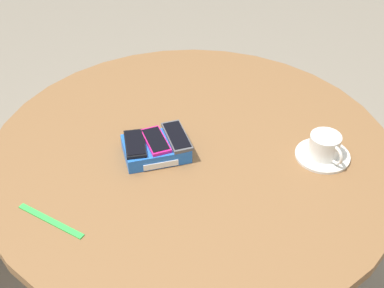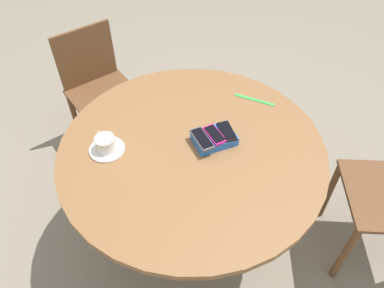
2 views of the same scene
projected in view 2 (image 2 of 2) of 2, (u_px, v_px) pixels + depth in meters
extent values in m
plane|color=gray|center=(192.00, 235.00, 2.15)|extent=(8.00, 8.00, 0.00)
cylinder|color=#2D2D2D|center=(192.00, 235.00, 2.15)|extent=(0.46, 0.46, 0.02)
cylinder|color=#2D2D2D|center=(192.00, 198.00, 1.89)|extent=(0.07, 0.07, 0.70)
cylinder|color=brown|center=(192.00, 150.00, 1.62)|extent=(1.16, 1.16, 0.03)
cube|color=blue|center=(214.00, 138.00, 1.62)|extent=(0.20, 0.17, 0.04)
cube|color=white|center=(208.00, 130.00, 1.66)|extent=(0.09, 0.03, 0.02)
cube|color=black|center=(227.00, 131.00, 1.61)|extent=(0.07, 0.13, 0.01)
cube|color=black|center=(227.00, 130.00, 1.61)|extent=(0.07, 0.11, 0.00)
cube|color=#D11975|center=(215.00, 135.00, 1.60)|extent=(0.09, 0.13, 0.01)
cube|color=black|center=(215.00, 134.00, 1.59)|extent=(0.08, 0.12, 0.00)
cube|color=#515156|center=(202.00, 138.00, 1.58)|extent=(0.09, 0.15, 0.01)
cube|color=black|center=(202.00, 137.00, 1.58)|extent=(0.08, 0.13, 0.00)
cylinder|color=silver|center=(107.00, 149.00, 1.60)|extent=(0.15, 0.15, 0.01)
cylinder|color=silver|center=(106.00, 143.00, 1.57)|extent=(0.08, 0.08, 0.06)
cylinder|color=brown|center=(105.00, 139.00, 1.55)|extent=(0.07, 0.07, 0.00)
torus|color=silver|center=(101.00, 137.00, 1.60)|extent=(0.03, 0.05, 0.06)
cube|color=green|center=(254.00, 100.00, 1.83)|extent=(0.18, 0.12, 0.00)
cylinder|color=brown|center=(329.00, 191.00, 2.09)|extent=(0.04, 0.04, 0.46)
cylinder|color=brown|center=(345.00, 254.00, 1.83)|extent=(0.04, 0.04, 0.46)
cube|color=brown|center=(105.00, 96.00, 2.35)|extent=(0.54, 0.54, 0.02)
cube|color=brown|center=(86.00, 56.00, 2.31)|extent=(0.33, 0.20, 0.37)
cylinder|color=brown|center=(99.00, 148.00, 2.34)|extent=(0.04, 0.04, 0.42)
cylinder|color=brown|center=(147.00, 125.00, 2.48)|extent=(0.04, 0.04, 0.42)
cylinder|color=brown|center=(75.00, 118.00, 2.53)|extent=(0.04, 0.04, 0.42)
cylinder|color=brown|center=(121.00, 98.00, 2.68)|extent=(0.04, 0.04, 0.42)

